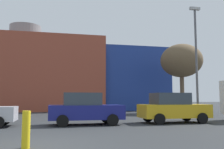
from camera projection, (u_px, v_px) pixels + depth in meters
ground_plane at (33, 146)px, 7.84m from camera, size 200.00×200.00×0.00m
building_backdrop at (24, 76)px, 32.53m from camera, size 36.88×10.52×10.97m
parked_car_2 at (85, 109)px, 14.25m from camera, size 4.15×2.04×1.80m
parked_car_3 at (173, 108)px, 15.43m from camera, size 4.19×2.06×1.82m
bare_tree_0 at (181, 61)px, 26.84m from camera, size 4.42×4.42×7.29m
bollard_yellow_0 at (26, 130)px, 7.46m from camera, size 0.24×0.24×1.10m
street_lamp at (196, 55)px, 18.54m from camera, size 0.80×0.24×8.30m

